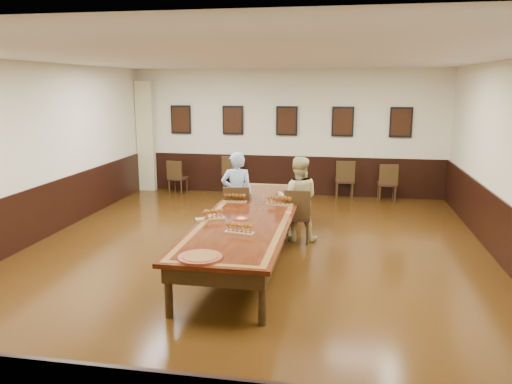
% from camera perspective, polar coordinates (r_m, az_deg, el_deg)
% --- Properties ---
extents(floor, '(8.00, 10.00, 0.02)m').
position_cam_1_polar(floor, '(8.35, -0.61, -7.51)').
color(floor, black).
rests_on(floor, ground).
extents(ceiling, '(8.00, 10.00, 0.02)m').
position_cam_1_polar(ceiling, '(7.87, -0.66, 15.15)').
color(ceiling, white).
rests_on(ceiling, floor).
extents(wall_back, '(8.00, 0.02, 3.20)m').
position_cam_1_polar(wall_back, '(12.87, 3.55, 6.81)').
color(wall_back, beige).
rests_on(wall_back, floor).
extents(wall_front, '(8.00, 0.02, 3.20)m').
position_cam_1_polar(wall_front, '(3.31, -17.26, -9.76)').
color(wall_front, beige).
rests_on(wall_front, floor).
extents(wall_left, '(0.02, 10.00, 3.20)m').
position_cam_1_polar(wall_left, '(9.54, -25.08, 3.79)').
color(wall_left, beige).
rests_on(wall_left, floor).
extents(chair_man, '(0.55, 0.58, 1.01)m').
position_cam_1_polar(chair_man, '(9.22, -2.20, -2.26)').
color(chair_man, black).
rests_on(chair_man, floor).
extents(chair_woman, '(0.49, 0.53, 0.99)m').
position_cam_1_polar(chair_woman, '(9.05, 4.76, -2.64)').
color(chair_woman, black).
rests_on(chair_woman, floor).
extents(spare_chair_a, '(0.47, 0.50, 0.89)m').
position_cam_1_polar(spare_chair_a, '(13.14, -8.92, 1.71)').
color(spare_chair_a, black).
rests_on(spare_chair_a, floor).
extents(spare_chair_b, '(0.47, 0.52, 1.01)m').
position_cam_1_polar(spare_chair_b, '(13.05, -2.68, 2.03)').
color(spare_chair_b, black).
rests_on(spare_chair_b, floor).
extents(spare_chair_c, '(0.49, 0.53, 0.98)m').
position_cam_1_polar(spare_chair_c, '(12.61, 10.08, 1.43)').
color(spare_chair_c, black).
rests_on(spare_chair_c, floor).
extents(spare_chair_d, '(0.46, 0.50, 0.94)m').
position_cam_1_polar(spare_chair_d, '(12.52, 14.76, 1.06)').
color(spare_chair_d, black).
rests_on(spare_chair_d, floor).
extents(person_man, '(0.64, 0.47, 1.61)m').
position_cam_1_polar(person_man, '(9.26, -2.18, -0.30)').
color(person_man, '#4E85C4').
rests_on(person_man, floor).
extents(person_woman, '(0.80, 0.64, 1.55)m').
position_cam_1_polar(person_woman, '(9.08, 4.82, -0.77)').
color(person_woman, '#D4C884').
rests_on(person_woman, floor).
extents(pink_phone, '(0.13, 0.15, 0.01)m').
position_cam_1_polar(pink_phone, '(8.18, 3.71, -2.34)').
color(pink_phone, '#DA4874').
rests_on(pink_phone, conference_table).
extents(curtain, '(0.45, 0.18, 2.90)m').
position_cam_1_polar(curtain, '(13.65, -12.48, 6.22)').
color(curtain, '#C9C08A').
rests_on(curtain, floor).
extents(wainscoting, '(8.00, 10.00, 1.00)m').
position_cam_1_polar(wainscoting, '(8.19, -0.62, -4.15)').
color(wainscoting, black).
rests_on(wainscoting, floor).
extents(conference_table, '(1.40, 5.00, 0.76)m').
position_cam_1_polar(conference_table, '(8.16, -0.62, -3.40)').
color(conference_table, black).
rests_on(conference_table, floor).
extents(posters, '(6.14, 0.04, 0.74)m').
position_cam_1_polar(posters, '(12.77, 3.53, 8.12)').
color(posters, black).
rests_on(posters, wall_back).
extents(flight_a, '(0.42, 0.13, 0.16)m').
position_cam_1_polar(flight_a, '(8.88, -2.42, -0.70)').
color(flight_a, olive).
rests_on(flight_a, conference_table).
extents(flight_b, '(0.46, 0.17, 0.17)m').
position_cam_1_polar(flight_b, '(8.65, 2.69, -1.02)').
color(flight_b, olive).
rests_on(flight_b, conference_table).
extents(flight_c, '(0.46, 0.32, 0.17)m').
position_cam_1_polar(flight_c, '(7.76, -5.15, -2.62)').
color(flight_c, olive).
rests_on(flight_c, conference_table).
extents(flight_d, '(0.44, 0.21, 0.16)m').
position_cam_1_polar(flight_d, '(7.02, -1.91, -4.19)').
color(flight_d, olive).
rests_on(flight_d, conference_table).
extents(red_plate_grp, '(0.22, 0.22, 0.03)m').
position_cam_1_polar(red_plate_grp, '(7.76, -1.70, -3.08)').
color(red_plate_grp, red).
rests_on(red_plate_grp, conference_table).
extents(carved_platter, '(0.55, 0.55, 0.04)m').
position_cam_1_polar(carved_platter, '(6.08, -6.40, -7.44)').
color(carved_platter, maroon).
rests_on(carved_platter, conference_table).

